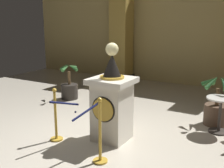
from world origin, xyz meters
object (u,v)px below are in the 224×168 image
at_px(stanchion_far, 100,140).
at_px(cafe_table, 220,110).
at_px(potted_palm_left, 69,89).
at_px(potted_palm_right, 216,109).
at_px(pedestal_clock, 112,103).
at_px(stanchion_near, 56,122).

height_order(stanchion_far, cafe_table, stanchion_far).
relative_size(potted_palm_left, potted_palm_right, 0.94).
distance_m(pedestal_clock, stanchion_near, 1.12).
relative_size(pedestal_clock, potted_palm_left, 1.74).
bearing_deg(pedestal_clock, stanchion_far, -71.63).
distance_m(stanchion_far, cafe_table, 2.65).
height_order(potted_palm_left, potted_palm_right, potted_palm_right).
bearing_deg(stanchion_near, potted_palm_left, 123.75).
height_order(pedestal_clock, potted_palm_left, pedestal_clock).
relative_size(pedestal_clock, stanchion_far, 1.71).
relative_size(potted_palm_right, cafe_table, 1.54).
xyz_separation_m(pedestal_clock, stanchion_near, (-0.89, -0.56, -0.37)).
xyz_separation_m(stanchion_near, potted_palm_right, (2.45, 2.36, -0.01)).
bearing_deg(potted_palm_left, stanchion_near, -56.25).
bearing_deg(potted_palm_right, pedestal_clock, -131.02).
bearing_deg(stanchion_far, cafe_table, 57.54).
bearing_deg(potted_palm_right, stanchion_far, -115.76).
distance_m(pedestal_clock, potted_palm_right, 2.41).
distance_m(pedestal_clock, cafe_table, 2.21).
relative_size(pedestal_clock, cafe_table, 2.52).
xyz_separation_m(stanchion_near, potted_palm_left, (-1.58, 2.36, -0.05)).
distance_m(stanchion_near, cafe_table, 3.25).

